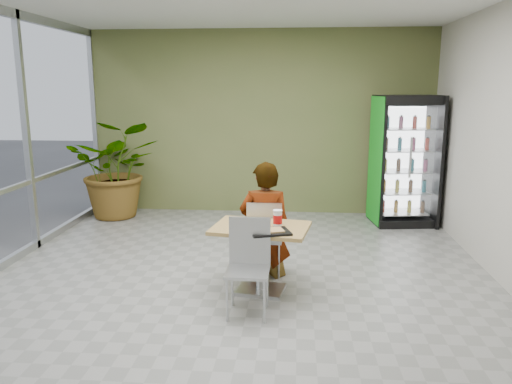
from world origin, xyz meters
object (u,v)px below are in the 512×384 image
at_px(chair_near, 249,258).
at_px(chair_far, 265,233).
at_px(seated_woman, 265,231).
at_px(cafeteria_tray, 270,232).
at_px(soda_cup, 278,218).
at_px(dining_table, 261,245).
at_px(beverage_fridge, 405,161).
at_px(potted_plant, 118,169).

bearing_deg(chair_near, chair_far, 84.90).
xyz_separation_m(seated_woman, cafeteria_tray, (0.10, -0.77, 0.22)).
bearing_deg(cafeteria_tray, soda_cup, 75.40).
xyz_separation_m(chair_near, seated_woman, (0.10, 1.00, -0.02)).
relative_size(chair_far, soda_cup, 5.10).
distance_m(dining_table, beverage_fridge, 3.72).
relative_size(dining_table, soda_cup, 6.19).
bearing_deg(chair_far, potted_plant, -43.08).
height_order(chair_far, cafeteria_tray, chair_far).
relative_size(soda_cup, cafeteria_tray, 0.45).
relative_size(chair_far, chair_near, 0.97).
xyz_separation_m(beverage_fridge, potted_plant, (-4.82, 0.06, -0.21)).
bearing_deg(potted_plant, soda_cup, -46.76).
bearing_deg(seated_woman, beverage_fridge, -129.62).
relative_size(dining_table, beverage_fridge, 0.53).
relative_size(dining_table, chair_far, 1.21).
bearing_deg(soda_cup, cafeteria_tray, -104.60).
height_order(soda_cup, cafeteria_tray, soda_cup).
height_order(chair_far, potted_plant, potted_plant).
xyz_separation_m(chair_near, potted_plant, (-2.61, 3.55, 0.28)).
distance_m(chair_far, chair_near, 0.96).
distance_m(beverage_fridge, potted_plant, 4.82).
relative_size(chair_far, seated_woman, 0.55).
relative_size(soda_cup, potted_plant, 0.11).
bearing_deg(dining_table, beverage_fridge, 54.76).
xyz_separation_m(dining_table, beverage_fridge, (2.13, 3.01, 0.51)).
distance_m(soda_cup, potted_plant, 4.19).
distance_m(dining_table, seated_woman, 0.52).
bearing_deg(cafeteria_tray, dining_table, 113.93).
bearing_deg(dining_table, chair_far, 88.43).
distance_m(chair_far, seated_woman, 0.05).
height_order(seated_woman, potted_plant, potted_plant).
relative_size(seated_woman, beverage_fridge, 0.80).
xyz_separation_m(dining_table, cafeteria_tray, (0.11, -0.25, 0.23)).
height_order(chair_near, cafeteria_tray, chair_near).
relative_size(cafeteria_tray, potted_plant, 0.24).
relative_size(soda_cup, beverage_fridge, 0.09).
xyz_separation_m(dining_table, soda_cup, (0.18, 0.02, 0.30)).
height_order(seated_woman, cafeteria_tray, seated_woman).
bearing_deg(potted_plant, beverage_fridge, -0.72).
height_order(chair_near, beverage_fridge, beverage_fridge).
xyz_separation_m(soda_cup, beverage_fridge, (1.95, 2.99, 0.21)).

